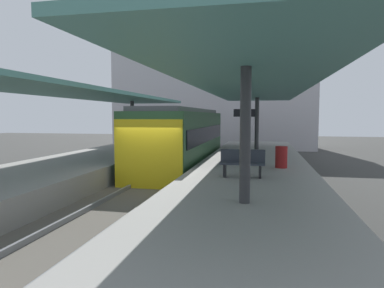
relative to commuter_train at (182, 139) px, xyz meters
The scene contains 14 objects.
ground_plane 5.35m from the commuter_train, 90.00° to the right, with size 80.00×80.00×0.00m, color #383835.
platform_left 6.45m from the commuter_train, 126.88° to the right, with size 4.40×28.00×1.00m, color gray.
platform_right 6.45m from the commuter_train, 53.12° to the right, with size 4.40×28.00×1.00m, color gray.
track_ballast 5.32m from the commuter_train, 90.00° to the right, with size 3.20×28.00×0.20m, color #59544C.
rail_near_side 5.32m from the commuter_train, 98.09° to the right, with size 0.08×28.00×0.14m, color slate.
rail_far_side 5.32m from the commuter_train, 81.91° to the right, with size 0.08×28.00×0.14m, color slate.
commuter_train is the anchor object (origin of this frame).
canopy_left 5.71m from the commuter_train, 136.04° to the right, with size 4.18×21.00×3.01m.
canopy_right 5.76m from the commuter_train, 43.96° to the right, with size 4.18×21.00×3.14m.
platform_bench 7.58m from the commuter_train, 62.01° to the right, with size 1.40×0.41×0.86m.
platform_sign 4.62m from the commuter_train, 41.54° to the right, with size 0.90×0.08×2.21m.
litter_bin 6.59m from the commuter_train, 42.52° to the right, with size 0.44×0.44×0.80m, color maroon.
passenger_near_bench 2.98m from the commuter_train, 155.00° to the right, with size 0.36×0.36×1.68m.
station_building_backdrop 15.41m from the commuter_train, 91.67° to the left, with size 18.00×6.00×11.00m, color #B7B2B7.
Camera 1 is at (4.19, -12.49, 2.91)m, focal length 32.24 mm.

